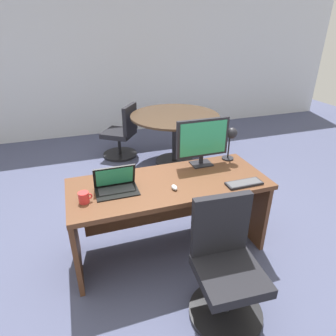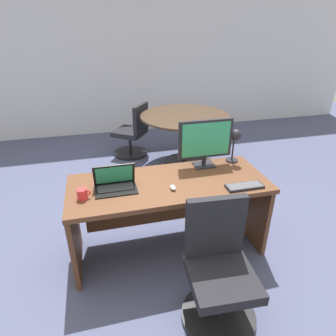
% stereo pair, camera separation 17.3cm
% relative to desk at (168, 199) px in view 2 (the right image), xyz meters
% --- Properties ---
extents(ground, '(12.00, 12.00, 0.00)m').
position_rel_desk_xyz_m(ground, '(0.00, 1.45, -0.55)').
color(ground, '#474C6B').
extents(back_wall, '(10.00, 0.10, 2.80)m').
position_rel_desk_xyz_m(back_wall, '(0.00, 3.62, 0.85)').
color(back_wall, silver).
rests_on(back_wall, ground).
extents(desk, '(1.75, 0.71, 0.76)m').
position_rel_desk_xyz_m(desk, '(0.00, 0.00, 0.00)').
color(desk, '#56331E').
rests_on(desk, ground).
extents(monitor, '(0.52, 0.16, 0.46)m').
position_rel_desk_xyz_m(monitor, '(0.41, 0.19, 0.47)').
color(monitor, black).
rests_on(monitor, desk).
extents(laptop, '(0.35, 0.23, 0.21)m').
position_rel_desk_xyz_m(laptop, '(-0.46, -0.03, 0.27)').
color(laptop, black).
rests_on(laptop, desk).
extents(keyboard, '(0.32, 0.12, 0.02)m').
position_rel_desk_xyz_m(keyboard, '(0.60, -0.29, 0.22)').
color(keyboard, black).
rests_on(keyboard, desk).
extents(mouse, '(0.04, 0.08, 0.04)m').
position_rel_desk_xyz_m(mouse, '(-0.00, -0.18, 0.22)').
color(mouse, '#B7BABF').
rests_on(mouse, desk).
extents(desk_lamp, '(0.12, 0.14, 0.34)m').
position_rel_desk_xyz_m(desk_lamp, '(0.72, 0.20, 0.45)').
color(desk_lamp, black).
rests_on(desk_lamp, desk).
extents(coffee_mug, '(0.11, 0.08, 0.09)m').
position_rel_desk_xyz_m(coffee_mug, '(-0.73, -0.14, 0.25)').
color(coffee_mug, red).
rests_on(coffee_mug, desk).
extents(office_chair, '(0.56, 0.56, 0.94)m').
position_rel_desk_xyz_m(office_chair, '(0.18, -0.81, -0.17)').
color(office_chair, black).
rests_on(office_chair, ground).
extents(meeting_table, '(1.33, 1.33, 0.78)m').
position_rel_desk_xyz_m(meeting_table, '(0.72, 1.81, 0.04)').
color(meeting_table, black).
rests_on(meeting_table, ground).
extents(meeting_chair_near, '(0.65, 0.64, 0.87)m').
position_rel_desk_xyz_m(meeting_chair_near, '(-0.01, 2.32, -0.20)').
color(meeting_chair_near, black).
rests_on(meeting_chair_near, ground).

